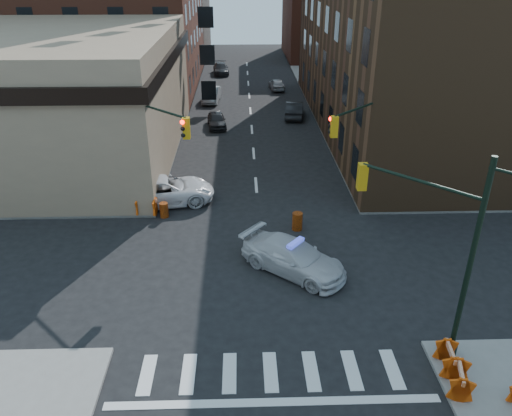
{
  "coord_description": "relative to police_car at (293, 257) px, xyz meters",
  "views": [
    {
      "loc": [
        -0.96,
        -20.38,
        13.58
      ],
      "look_at": [
        -0.25,
        2.21,
        2.2
      ],
      "focal_mm": 35.0,
      "sensor_mm": 36.0,
      "label": 1
    }
  ],
  "objects": [
    {
      "name": "pedestrian_a",
      "position": [
        -10.07,
        9.85,
        0.38
      ],
      "size": [
        0.84,
        0.67,
        2.02
      ],
      "primitive_type": "imported",
      "rotation": [
        0.0,
        0.0,
        -0.29
      ],
      "color": "black",
      "rests_on": "sidewalk_nw"
    },
    {
      "name": "signal_pole_nw",
      "position": [
        -7.32,
        5.59,
        3.56
      ],
      "size": [
        3.58,
        3.67,
        8.0
      ],
      "rotation": [
        0.0,
        0.0,
        -0.79
      ],
      "color": "black",
      "rests_on": "sidewalk_nw"
    },
    {
      "name": "pickup",
      "position": [
        -7.16,
        7.72,
        0.07
      ],
      "size": [
        6.5,
        3.94,
        1.68
      ],
      "primitive_type": "imported",
      "rotation": [
        0.0,
        0.0,
        1.77
      ],
      "color": "silver",
      "rests_on": "ground"
    },
    {
      "name": "police_car",
      "position": [
        0.0,
        0.0,
        0.0
      ],
      "size": [
        5.5,
        5.09,
        1.55
      ],
      "primitive_type": "imported",
      "rotation": [
        0.0,
        0.0,
        0.88
      ],
      "color": "silver",
      "rests_on": "ground"
    },
    {
      "name": "barricade_se_b",
      "position": [
        4.97,
        -6.75,
        -0.15
      ],
      "size": [
        0.76,
        1.32,
        0.94
      ],
      "primitive_type": null,
      "rotation": [
        0.0,
        0.0,
        1.47
      ],
      "color": "red",
      "rests_on": "sidewalk_se"
    },
    {
      "name": "barricade_nw_b",
      "position": [
        -9.96,
        8.25,
        -0.21
      ],
      "size": [
        1.13,
        0.61,
        0.82
      ],
      "primitive_type": null,
      "rotation": [
        0.0,
        0.0,
        0.05
      ],
      "color": "#D04E09",
      "rests_on": "sidewalk_nw"
    },
    {
      "name": "bank_building",
      "position": [
        -18.46,
        16.75,
        3.72
      ],
      "size": [
        22.0,
        22.0,
        9.0
      ],
      "primitive_type": "cube",
      "color": "#957D61",
      "rests_on": "ground"
    },
    {
      "name": "parked_car_wnear",
      "position": [
        -4.57,
        23.05,
        -0.13
      ],
      "size": [
        1.95,
        3.96,
        1.3
      ],
      "primitive_type": "imported",
      "rotation": [
        0.0,
        0.0,
        0.11
      ],
      "color": "black",
      "rests_on": "ground"
    },
    {
      "name": "tree_ne_near",
      "position": [
        6.04,
        26.25,
        2.71
      ],
      "size": [
        3.0,
        3.0,
        4.85
      ],
      "color": "black",
      "rests_on": "sidewalk_ne"
    },
    {
      "name": "signal_pole_se",
      "position": [
        4.57,
        -5.27,
        3.84
      ],
      "size": [
        5.4,
        5.27,
        8.0
      ],
      "rotation": [
        0.0,
        0.0,
        2.36
      ],
      "color": "black",
      "rests_on": "sidewalk_se"
    },
    {
      "name": "barrel_bank",
      "position": [
        -6.96,
        5.85,
        -0.33
      ],
      "size": [
        0.66,
        0.66,
        0.89
      ],
      "primitive_type": "cylinder",
      "rotation": [
        0.0,
        0.0,
        -0.43
      ],
      "color": "#C14C09",
      "rests_on": "ground"
    },
    {
      "name": "filler_ne",
      "position": [
        12.54,
        58.25,
        5.22
      ],
      "size": [
        16.0,
        16.0,
        12.0
      ],
      "primitive_type": "cube",
      "color": "brown",
      "rests_on": "ground"
    },
    {
      "name": "pedestrian_b",
      "position": [
        -10.03,
        8.2,
        0.24
      ],
      "size": [
        0.93,
        0.78,
        1.73
      ],
      "primitive_type": "imported",
      "rotation": [
        0.0,
        0.0,
        -0.16
      ],
      "color": "black",
      "rests_on": "sidewalk_nw"
    },
    {
      "name": "sidewalk_nw",
      "position": [
        -24.46,
        33.0,
        -0.7
      ],
      "size": [
        34.0,
        54.5,
        0.15
      ],
      "primitive_type": "cube",
      "color": "gray",
      "rests_on": "ground"
    },
    {
      "name": "barricade_nw_a",
      "position": [
        -7.96,
        5.95,
        -0.13
      ],
      "size": [
        1.39,
        0.79,
        1.0
      ],
      "primitive_type": null,
      "rotation": [
        0.0,
        0.0,
        -0.1
      ],
      "color": "#D5670A",
      "rests_on": "sidewalk_nw"
    },
    {
      "name": "barrel_road",
      "position": [
        0.63,
        4.11,
        -0.27
      ],
      "size": [
        0.59,
        0.59,
        1.01
      ],
      "primitive_type": "cylinder",
      "rotation": [
        0.0,
        0.0,
        -0.03
      ],
      "color": "orange",
      "rests_on": "ground"
    },
    {
      "name": "pedestrian_c",
      "position": [
        -12.04,
        9.4,
        0.3
      ],
      "size": [
        1.12,
        1.06,
        1.86
      ],
      "primitive_type": "imported",
      "rotation": [
        0.0,
        0.0,
        0.72
      ],
      "color": "black",
      "rests_on": "sidewalk_nw"
    },
    {
      "name": "signal_pole_ne",
      "position": [
        4.37,
        5.61,
        3.56
      ],
      "size": [
        3.67,
        3.58,
        8.0
      ],
      "rotation": [
        0.0,
        0.0,
        -2.36
      ],
      "color": "black",
      "rests_on": "sidewalk_ne"
    },
    {
      "name": "parked_car_wdeep",
      "position": [
        -4.91,
        45.78,
        -0.1
      ],
      "size": [
        2.25,
        4.8,
        1.35
      ],
      "primitive_type": "imported",
      "rotation": [
        0.0,
        0.0,
        0.08
      ],
      "color": "black",
      "rests_on": "ground"
    },
    {
      "name": "sidewalk_ne",
      "position": [
        21.54,
        33.0,
        -0.7
      ],
      "size": [
        34.0,
        54.5,
        0.15
      ],
      "primitive_type": "cube",
      "color": "gray",
      "rests_on": "ground"
    },
    {
      "name": "parked_car_efar",
      "position": [
        1.72,
        36.86,
        -0.13
      ],
      "size": [
        1.84,
        3.89,
        1.28
      ],
      "primitive_type": "imported",
      "rotation": [
        0.0,
        0.0,
        3.23
      ],
      "color": "gray",
      "rests_on": "ground"
    },
    {
      "name": "commercial_row_ne",
      "position": [
        11.54,
        22.75,
        6.22
      ],
      "size": [
        14.0,
        34.0,
        14.0
      ],
      "primitive_type": "cube",
      "color": "#4F351F",
      "rests_on": "ground"
    },
    {
      "name": "parked_car_enear",
      "position": [
        2.65,
        25.91,
        -0.02
      ],
      "size": [
        2.2,
        4.74,
        1.5
      ],
      "primitive_type": "imported",
      "rotation": [
        0.0,
        0.0,
        3.0
      ],
      "color": "black",
      "rests_on": "ground"
    },
    {
      "name": "parked_car_wfar",
      "position": [
        -5.46,
        31.86,
        -0.04
      ],
      "size": [
        1.92,
        4.59,
        1.47
      ],
      "primitive_type": "imported",
      "rotation": [
        0.0,
        0.0,
        -0.08
      ],
      "color": "#94999C",
      "rests_on": "ground"
    },
    {
      "name": "tree_ne_far",
      "position": [
        6.04,
        34.25,
        2.71
      ],
      "size": [
        3.0,
        3.0,
        4.85
      ],
      "color": "black",
      "rests_on": "sidewalk_ne"
    },
    {
      "name": "barricade_se_a",
      "position": [
        4.94,
        -7.75,
        -0.14
      ],
      "size": [
        0.94,
        1.41,
        0.97
      ],
      "primitive_type": null,
      "rotation": [
        0.0,
        0.0,
        1.32
      ],
      "color": "red",
      "rests_on": "sidewalk_se"
    },
    {
      "name": "ground",
      "position": [
        -1.46,
        0.25,
        -0.78
      ],
      "size": [
        140.0,
        140.0,
        0.0
      ],
      "primitive_type": "plane",
      "color": "black",
      "rests_on": "ground"
    }
  ]
}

